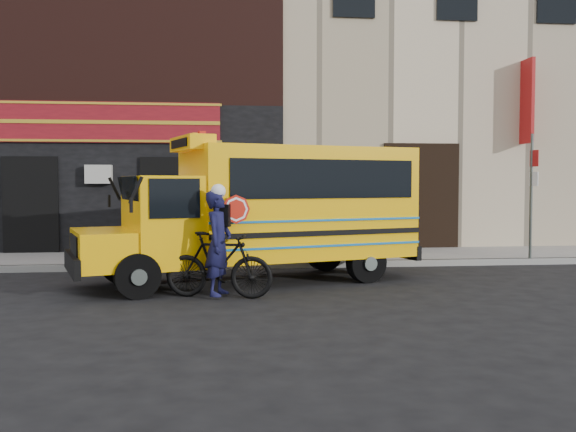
% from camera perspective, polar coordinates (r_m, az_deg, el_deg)
% --- Properties ---
extents(ground, '(120.00, 120.00, 0.00)m').
position_cam_1_polar(ground, '(12.74, 2.15, -6.17)').
color(ground, black).
rests_on(ground, ground).
extents(curb, '(40.00, 0.20, 0.15)m').
position_cam_1_polar(curb, '(15.27, 0.68, -4.35)').
color(curb, gray).
rests_on(curb, ground).
extents(sidewalk, '(40.00, 3.00, 0.15)m').
position_cam_1_polar(sidewalk, '(16.75, 0.04, -3.70)').
color(sidewalk, slate).
rests_on(sidewalk, ground).
extents(building, '(20.00, 10.70, 12.00)m').
position_cam_1_polar(building, '(23.32, -1.89, 13.12)').
color(building, beige).
rests_on(building, sidewalk).
extents(school_bus, '(7.22, 4.05, 2.92)m').
position_cam_1_polar(school_bus, '(13.11, -1.79, 0.72)').
color(school_bus, black).
rests_on(school_bus, ground).
extents(sign_pole, '(0.10, 0.28, 3.22)m').
position_cam_1_polar(sign_pole, '(16.84, 20.84, 1.94)').
color(sign_pole, '#434C47').
rests_on(sign_pole, ground).
extents(bicycle, '(2.02, 1.08, 1.17)m').
position_cam_1_polar(bicycle, '(11.34, -6.19, -4.34)').
color(bicycle, black).
rests_on(bicycle, ground).
extents(cyclist, '(0.65, 0.78, 1.84)m').
position_cam_1_polar(cyclist, '(11.30, -6.20, -2.64)').
color(cyclist, '#111133').
rests_on(cyclist, ground).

